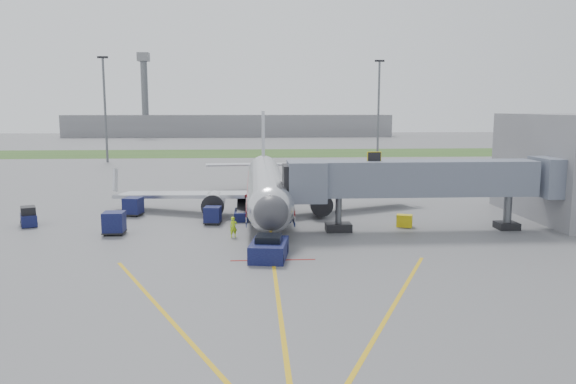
{
  "coord_description": "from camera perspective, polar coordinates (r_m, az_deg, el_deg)",
  "views": [
    {
      "loc": [
        -1.33,
        -42.24,
        10.6
      ],
      "look_at": [
        1.74,
        6.86,
        3.2
      ],
      "focal_mm": 35.0,
      "sensor_mm": 36.0,
      "label": 1
    }
  ],
  "objects": [
    {
      "name": "baggage_cart_b",
      "position": [
        57.64,
        -15.46,
        -1.42
      ],
      "size": [
        2.01,
        2.01,
        1.81
      ],
      "color": "#0D0C35",
      "rests_on": "ground"
    },
    {
      "name": "control_tower",
      "position": [
        210.92,
        -14.37,
        10.12
      ],
      "size": [
        4.0,
        4.0,
        30.0
      ],
      "color": "#595B60",
      "rests_on": "ground"
    },
    {
      "name": "baggage_cart_a",
      "position": [
        52.02,
        -7.67,
        -2.35
      ],
      "size": [
        1.67,
        1.67,
        1.62
      ],
      "color": "#0D0C35",
      "rests_on": "ground"
    },
    {
      "name": "apron_markings",
      "position": [
        36.44,
        -1.34,
        -8.35
      ],
      "size": [
        21.52,
        50.0,
        0.01
      ],
      "color": "gold",
      "rests_on": "ground"
    },
    {
      "name": "ground_power_cart",
      "position": [
        51.55,
        11.75,
        -2.88
      ],
      "size": [
        1.6,
        1.32,
        1.09
      ],
      "color": "yellow",
      "rests_on": "ground"
    },
    {
      "name": "jet_bridge",
      "position": [
        49.71,
        13.04,
        1.25
      ],
      "size": [
        25.3,
        4.0,
        6.9
      ],
      "color": "slate",
      "rests_on": "ground"
    },
    {
      "name": "distant_terminal",
      "position": [
        212.52,
        -5.96,
        6.73
      ],
      "size": [
        120.0,
        14.0,
        8.0
      ],
      "primitive_type": "cube",
      "color": "slate",
      "rests_on": "ground"
    },
    {
      "name": "grass_strip",
      "position": [
        132.67,
        -3.0,
        3.96
      ],
      "size": [
        300.0,
        25.0,
        0.01
      ],
      "primitive_type": "cube",
      "color": "#2D4C1E",
      "rests_on": "ground"
    },
    {
      "name": "light_mast_right",
      "position": [
        120.16,
        9.18,
        8.53
      ],
      "size": [
        2.0,
        0.44,
        20.4
      ],
      "color": "#595B60",
      "rests_on": "ground"
    },
    {
      "name": "ramp_worker",
      "position": [
        46.54,
        -5.56,
        -3.57
      ],
      "size": [
        0.72,
        0.57,
        1.72
      ],
      "primitive_type": "imported",
      "rotation": [
        0.0,
        0.0,
        0.29
      ],
      "color": "#B3E61B",
      "rests_on": "ground"
    },
    {
      "name": "baggage_cart_c",
      "position": [
        49.62,
        -17.25,
        -3.02
      ],
      "size": [
        1.81,
        1.81,
        1.91
      ],
      "color": "#0D0C35",
      "rests_on": "ground"
    },
    {
      "name": "belt_loader",
      "position": [
        54.09,
        -4.76,
        -2.25
      ],
      "size": [
        1.31,
        4.02,
        1.96
      ],
      "color": "#0D0C35",
      "rests_on": "ground"
    },
    {
      "name": "baggage_tug",
      "position": [
        56.02,
        -24.86,
        -2.35
      ],
      "size": [
        2.22,
        2.84,
        1.76
      ],
      "color": "#0D0C35",
      "rests_on": "ground"
    },
    {
      "name": "airliner",
      "position": [
        58.05,
        -2.23,
        0.67
      ],
      "size": [
        32.1,
        35.67,
        10.25
      ],
      "color": "silver",
      "rests_on": "ground"
    },
    {
      "name": "ground",
      "position": [
        43.57,
        -1.73,
        -5.53
      ],
      "size": [
        400.0,
        400.0,
        0.0
      ],
      "primitive_type": "plane",
      "color": "#565659",
      "rests_on": "ground"
    },
    {
      "name": "pushback_tug",
      "position": [
        40.0,
        -1.95,
        -5.78
      ],
      "size": [
        3.05,
        4.36,
        1.68
      ],
      "color": "#0D0C35",
      "rests_on": "ground"
    },
    {
      "name": "light_mast_left",
      "position": [
        115.84,
        -18.1,
        8.23
      ],
      "size": [
        2.0,
        0.44,
        20.4
      ],
      "color": "#595B60",
      "rests_on": "ground"
    }
  ]
}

